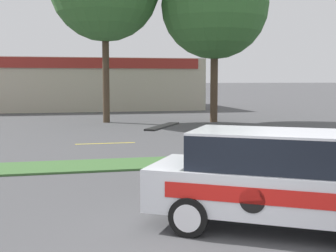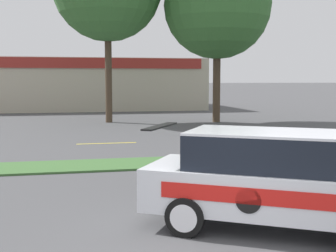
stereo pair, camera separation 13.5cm
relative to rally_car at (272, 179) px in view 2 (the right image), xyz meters
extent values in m
cube|color=#3D6633|center=(-1.98, 6.54, -0.85)|extent=(120.00, 1.87, 0.06)
cube|color=yellow|center=(-1.85, 11.48, -0.87)|extent=(2.40, 0.14, 0.01)
cube|color=yellow|center=(3.55, 11.48, -0.87)|extent=(2.40, 0.14, 0.01)
cube|color=silver|center=(0.07, -0.04, -0.18)|extent=(4.69, 3.79, 0.74)
cube|color=black|center=(-0.16, 0.10, 0.49)|extent=(2.88, 2.58, 0.59)
cube|color=silver|center=(-0.16, 0.10, 0.80)|extent=(2.88, 2.58, 0.04)
cube|color=black|center=(-1.74, 1.05, 0.84)|extent=(0.90, 1.31, 0.03)
cube|color=red|center=(-0.39, -0.80, -0.10)|extent=(3.03, 1.84, 0.26)
cylinder|color=black|center=(-0.68, -0.63, -0.18)|extent=(0.35, 0.22, 0.41)
cylinder|color=black|center=(-1.54, -0.05, -0.55)|extent=(0.67, 0.51, 0.66)
cylinder|color=silver|center=(-1.59, -0.14, -0.55)|extent=(0.40, 0.25, 0.46)
cylinder|color=black|center=(-0.67, 1.39, -0.55)|extent=(0.67, 0.51, 0.66)
cylinder|color=silver|center=(-0.62, 1.48, -0.55)|extent=(0.40, 0.25, 0.46)
cube|color=#BCB29E|center=(-5.73, 35.61, 1.26)|extent=(27.59, 12.00, 4.27)
cube|color=maroon|center=(-5.73, 29.56, 2.95)|extent=(26.21, 0.10, 0.80)
cylinder|color=#473828|center=(-0.93, 20.70, 2.24)|extent=(0.40, 0.40, 6.22)
cylinder|color=#473828|center=(5.42, 19.54, 1.72)|extent=(0.45, 0.45, 5.19)
sphere|color=#386B33|center=(5.42, 19.54, 6.06)|extent=(6.34, 6.34, 6.34)
camera|label=1|loc=(-3.54, -7.26, 1.70)|focal=50.00mm
camera|label=2|loc=(-3.41, -7.29, 1.70)|focal=50.00mm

